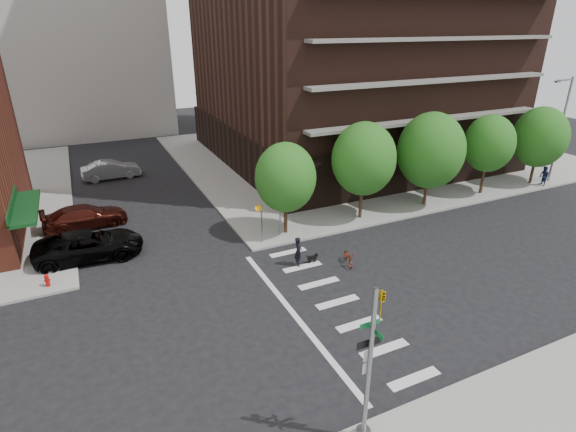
% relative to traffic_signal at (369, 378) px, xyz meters
% --- Properties ---
extents(ground, '(120.00, 120.00, 0.00)m').
position_rel_traffic_signal_xyz_m(ground, '(0.47, 7.49, -2.70)').
color(ground, black).
rests_on(ground, ground).
extents(sidewalk_ne, '(39.00, 33.00, 0.15)m').
position_rel_traffic_signal_xyz_m(sidewalk_ne, '(20.97, 30.99, -2.62)').
color(sidewalk_ne, gray).
rests_on(sidewalk_ne, ground).
extents(crosswalk, '(3.85, 13.00, 0.01)m').
position_rel_traffic_signal_xyz_m(crosswalk, '(2.68, 7.49, -2.69)').
color(crosswalk, silver).
rests_on(crosswalk, ground).
extents(tree_a, '(4.00, 4.00, 5.90)m').
position_rel_traffic_signal_xyz_m(tree_a, '(4.47, 15.99, 1.35)').
color(tree_a, '#301E11').
rests_on(tree_a, sidewalk_ne).
extents(tree_b, '(4.50, 4.50, 6.65)m').
position_rel_traffic_signal_xyz_m(tree_b, '(10.47, 15.99, 1.85)').
color(tree_b, '#301E11').
rests_on(tree_b, sidewalk_ne).
extents(tree_c, '(5.00, 5.00, 6.80)m').
position_rel_traffic_signal_xyz_m(tree_c, '(16.47, 15.99, 1.75)').
color(tree_c, '#301E11').
rests_on(tree_c, sidewalk_ne).
extents(tree_d, '(4.00, 4.00, 6.20)m').
position_rel_traffic_signal_xyz_m(tree_d, '(22.47, 15.99, 1.64)').
color(tree_d, '#301E11').
rests_on(tree_d, sidewalk_ne).
extents(tree_e, '(4.50, 4.50, 6.35)m').
position_rel_traffic_signal_xyz_m(tree_e, '(28.47, 15.99, 1.55)').
color(tree_e, '#301E11').
rests_on(tree_e, sidewalk_ne).
extents(traffic_signal, '(0.90, 0.75, 6.00)m').
position_rel_traffic_signal_xyz_m(traffic_signal, '(0.00, 0.00, 0.00)').
color(traffic_signal, slate).
rests_on(traffic_signal, sidewalk_s).
extents(pedestrian_signal, '(2.18, 0.67, 2.60)m').
position_rel_traffic_signal_xyz_m(pedestrian_signal, '(2.79, 15.42, -0.84)').
color(pedestrian_signal, slate).
rests_on(pedestrian_signal, sidewalk_ne).
extents(fire_hydrant, '(0.24, 0.24, 0.73)m').
position_rel_traffic_signal_xyz_m(fire_hydrant, '(-10.03, 15.29, -2.15)').
color(fire_hydrant, '#A50C0C').
rests_on(fire_hydrant, sidewalk_nw).
extents(streetlamp, '(2.14, 0.22, 9.00)m').
position_rel_traffic_signal_xyz_m(streetlamp, '(30.29, 15.69, 2.59)').
color(streetlamp, slate).
rests_on(streetlamp, sidewalk_ne).
extents(parked_car_black, '(3.23, 6.40, 1.74)m').
position_rel_traffic_signal_xyz_m(parked_car_black, '(-7.73, 18.02, -1.83)').
color(parked_car_black, black).
rests_on(parked_car_black, ground).
extents(parked_car_maroon, '(2.72, 5.70, 1.60)m').
position_rel_traffic_signal_xyz_m(parked_car_maroon, '(-7.73, 23.01, -1.90)').
color(parked_car_maroon, '#3B120C').
rests_on(parked_car_maroon, ground).
extents(parked_car_silver, '(1.98, 5.16, 1.68)m').
position_rel_traffic_signal_xyz_m(parked_car_silver, '(-5.03, 33.53, -1.86)').
color(parked_car_silver, '#939699').
rests_on(parked_car_silver, ground).
extents(scooter, '(1.08, 1.81, 0.90)m').
position_rel_traffic_signal_xyz_m(scooter, '(6.13, 10.68, -2.25)').
color(scooter, maroon).
rests_on(scooter, ground).
extents(dog_walker, '(0.77, 0.63, 1.83)m').
position_rel_traffic_signal_xyz_m(dog_walker, '(3.34, 11.81, -1.78)').
color(dog_walker, black).
rests_on(dog_walker, ground).
extents(dog, '(0.65, 0.22, 0.54)m').
position_rel_traffic_signal_xyz_m(dog, '(4.26, 11.71, -2.36)').
color(dog, black).
rests_on(dog, ground).
extents(pedestrian_far, '(0.99, 0.87, 1.72)m').
position_rel_traffic_signal_xyz_m(pedestrian_far, '(28.71, 14.99, -1.69)').
color(pedestrian_far, '#1C254E').
rests_on(pedestrian_far, sidewalk_ne).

